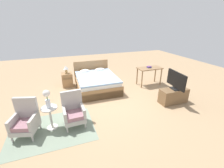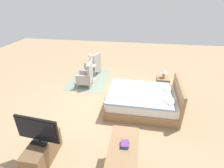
% 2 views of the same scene
% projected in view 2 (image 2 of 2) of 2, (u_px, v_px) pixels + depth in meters
% --- Properties ---
extents(ground_plane, '(16.00, 16.00, 0.00)m').
position_uv_depth(ground_plane, '(107.00, 106.00, 5.49)').
color(ground_plane, '#A38460').
extents(floor_rug, '(2.10, 1.50, 0.01)m').
position_uv_depth(floor_rug, '(89.00, 79.00, 7.17)').
color(floor_rug, gray).
rests_on(floor_rug, ground_plane).
extents(bed, '(1.59, 2.09, 0.96)m').
position_uv_depth(bed, '(143.00, 101.00, 5.22)').
color(bed, '#997047').
rests_on(bed, ground_plane).
extents(armchair_by_window_left, '(0.67, 0.67, 0.92)m').
position_uv_depth(armchair_by_window_left, '(94.00, 66.00, 7.48)').
color(armchair_by_window_left, '#ADA8A3').
rests_on(armchair_by_window_left, floor_rug).
extents(armchair_by_window_right, '(0.56, 0.56, 0.92)m').
position_uv_depth(armchair_by_window_right, '(86.00, 77.00, 6.48)').
color(armchair_by_window_right, '#ADA8A3').
rests_on(armchair_by_window_right, floor_rug).
extents(side_table, '(0.40, 0.40, 0.62)m').
position_uv_depth(side_table, '(91.00, 71.00, 6.98)').
color(side_table, beige).
rests_on(side_table, ground_plane).
extents(flower_vase, '(0.17, 0.17, 0.48)m').
position_uv_depth(flower_vase, '(90.00, 58.00, 6.74)').
color(flower_vase, silver).
rests_on(flower_vase, side_table).
extents(nightstand, '(0.44, 0.41, 0.58)m').
position_uv_depth(nightstand, '(162.00, 85.00, 6.10)').
color(nightstand, '#997047').
rests_on(nightstand, ground_plane).
extents(table_lamp, '(0.22, 0.22, 0.33)m').
position_uv_depth(table_lamp, '(164.00, 72.00, 5.87)').
color(table_lamp, tan).
rests_on(table_lamp, nightstand).
extents(tv_stand, '(0.96, 0.40, 0.50)m').
position_uv_depth(tv_stand, '(43.00, 151.00, 3.62)').
color(tv_stand, brown).
rests_on(tv_stand, ground_plane).
extents(tv_flatscreen, '(0.23, 0.90, 0.60)m').
position_uv_depth(tv_flatscreen, '(37.00, 130.00, 3.35)').
color(tv_flatscreen, black).
rests_on(tv_flatscreen, tv_stand).
extents(vanity_desk, '(1.04, 0.52, 0.77)m').
position_uv_depth(vanity_desk, '(123.00, 151.00, 3.11)').
color(vanity_desk, '#8E6B47').
rests_on(vanity_desk, ground_plane).
extents(book_stack, '(0.20, 0.16, 0.06)m').
position_uv_depth(book_stack, '(125.00, 144.00, 3.06)').
color(book_stack, '#284C8E').
rests_on(book_stack, vanity_desk).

